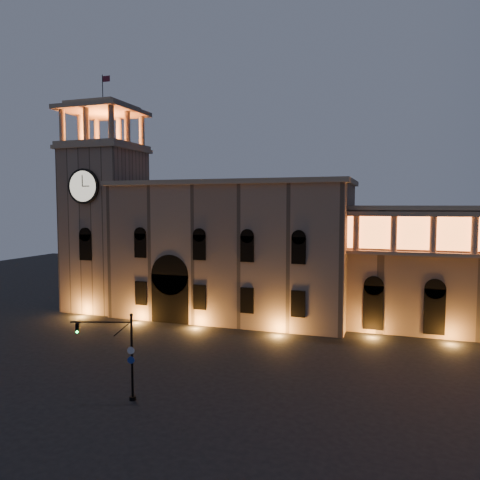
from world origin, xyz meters
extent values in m
plane|color=black|center=(0.00, 0.00, 0.00)|extent=(160.00, 160.00, 0.00)
cube|color=#8E725D|center=(-2.00, 22.00, 8.50)|extent=(30.00, 12.00, 17.00)
cube|color=tan|center=(-2.00, 22.00, 17.30)|extent=(30.80, 12.80, 0.60)
cube|color=black|center=(-8.00, 16.60, 3.00)|extent=(5.00, 1.40, 6.00)
cylinder|color=black|center=(-8.00, 16.60, 6.00)|extent=(5.00, 1.40, 5.00)
cube|color=orange|center=(-8.00, 16.40, 2.80)|extent=(4.20, 0.20, 5.00)
cube|color=#8E725D|center=(-20.50, 21.00, 11.00)|extent=(9.00, 9.00, 22.00)
cube|color=tan|center=(-20.50, 21.00, 22.25)|extent=(9.80, 9.80, 0.50)
cylinder|color=black|center=(-20.50, 16.32, 17.00)|extent=(4.60, 0.35, 4.60)
cylinder|color=beige|center=(-20.50, 16.18, 17.00)|extent=(4.00, 0.12, 4.00)
cube|color=tan|center=(-20.50, 21.00, 22.75)|extent=(9.40, 9.40, 0.50)
cube|color=orange|center=(-20.50, 21.00, 23.05)|extent=(6.80, 6.80, 0.15)
cylinder|color=tan|center=(-24.30, 17.20, 25.10)|extent=(0.76, 0.76, 4.20)
cylinder|color=tan|center=(-20.50, 17.20, 25.10)|extent=(0.76, 0.76, 4.20)
cylinder|color=tan|center=(-16.70, 17.20, 25.10)|extent=(0.76, 0.76, 4.20)
cylinder|color=tan|center=(-24.30, 24.80, 25.10)|extent=(0.76, 0.76, 4.20)
cylinder|color=tan|center=(-20.50, 24.80, 25.10)|extent=(0.76, 0.76, 4.20)
cylinder|color=tan|center=(-16.70, 24.80, 25.10)|extent=(0.76, 0.76, 4.20)
cylinder|color=tan|center=(-24.30, 21.00, 25.10)|extent=(0.76, 0.76, 4.20)
cylinder|color=tan|center=(-16.70, 21.00, 25.10)|extent=(0.76, 0.76, 4.20)
cube|color=tan|center=(-20.50, 21.00, 27.50)|extent=(9.80, 9.80, 0.60)
cube|color=tan|center=(-20.50, 21.00, 28.10)|extent=(7.50, 7.50, 0.60)
cylinder|color=black|center=(-20.50, 21.00, 30.40)|extent=(0.10, 0.10, 4.00)
plane|color=#561828|center=(-19.90, 21.00, 31.80)|extent=(1.20, 0.00, 1.20)
cylinder|color=tan|center=(14.00, 18.50, 11.50)|extent=(0.70, 0.70, 4.00)
cylinder|color=tan|center=(18.00, 18.50, 11.50)|extent=(0.70, 0.70, 4.00)
cylinder|color=tan|center=(22.00, 18.50, 11.50)|extent=(0.70, 0.70, 4.00)
cylinder|color=tan|center=(26.00, 18.50, 11.50)|extent=(0.70, 0.70, 4.00)
cylinder|color=black|center=(-0.16, -5.50, 3.18)|extent=(0.18, 0.18, 6.37)
cylinder|color=black|center=(-0.16, -5.50, 0.14)|extent=(0.51, 0.51, 0.27)
sphere|color=black|center=(-0.16, -5.50, 6.46)|extent=(0.25, 0.25, 0.25)
cylinder|color=black|center=(-2.33, -6.18, 5.91)|extent=(4.37, 1.47, 0.11)
cube|color=black|center=(-3.98, -6.70, 5.46)|extent=(0.34, 0.32, 0.77)
cylinder|color=#0CE53F|center=(-3.93, -6.84, 5.20)|extent=(0.18, 0.12, 0.16)
cylinder|color=silver|center=(-0.16, -5.63, 3.82)|extent=(0.53, 0.20, 0.55)
cylinder|color=navy|center=(-0.16, -5.63, 3.09)|extent=(0.53, 0.20, 0.55)
camera|label=1|loc=(18.25, -35.15, 14.55)|focal=35.00mm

